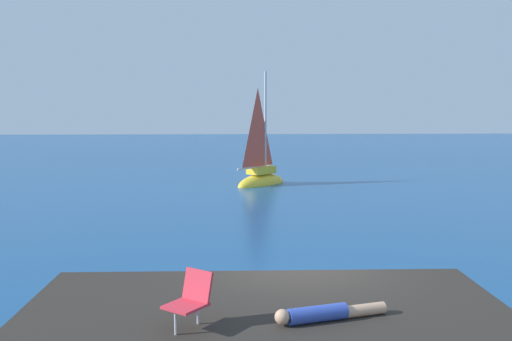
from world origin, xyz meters
name	(u,v)px	position (x,y,z in m)	size (l,w,h in m)	color
ground_plane	(297,314)	(0.00, 0.00, 0.00)	(160.00, 160.00, 0.00)	navy
boulder_seaward	(372,315)	(1.49, -0.15, 0.00)	(0.75, 0.60, 0.41)	#2D2A23
boulder_inland	(352,316)	(1.08, -0.16, 0.00)	(0.94, 0.75, 0.52)	#2A2923
sailboat_near	(261,178)	(0.40, 19.20, 0.36)	(3.31, 3.36, 6.69)	yellow
person_sunbather	(326,313)	(0.05, -2.94, 1.12)	(1.72, 0.64, 0.25)	#334CB2
beach_chair	(191,297)	(-1.90, -3.09, 1.45)	(0.74, 0.76, 0.80)	#E03342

